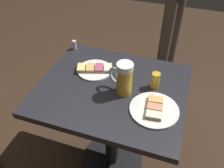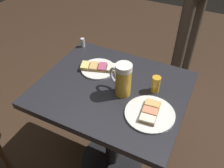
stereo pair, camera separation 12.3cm
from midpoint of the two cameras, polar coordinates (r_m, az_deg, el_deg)
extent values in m
plane|color=#382619|center=(1.81, -2.05, -18.12)|extent=(6.00, 6.00, 0.00)
cylinder|color=black|center=(1.81, -2.05, -18.00)|extent=(0.44, 0.44, 0.01)
cylinder|color=black|center=(1.52, -2.37, -11.11)|extent=(0.09, 0.09, 0.69)
cube|color=#232328|center=(1.26, -2.80, -1.42)|extent=(0.66, 0.78, 0.04)
cylinder|color=white|center=(1.36, -6.83, 3.29)|extent=(0.20, 0.20, 0.01)
cube|color=#9E7547|center=(1.35, -3.64, 3.66)|extent=(0.09, 0.07, 0.01)
cube|color=white|center=(1.34, -3.65, 4.00)|extent=(0.08, 0.07, 0.01)
cube|color=#9E7547|center=(1.35, -5.79, 3.66)|extent=(0.09, 0.07, 0.01)
cube|color=#BC4C70|center=(1.34, -5.82, 4.00)|extent=(0.08, 0.07, 0.01)
cube|color=#9E7547|center=(1.36, -7.94, 3.65)|extent=(0.09, 0.07, 0.01)
cube|color=#E5B266|center=(1.35, -7.98, 3.99)|extent=(0.08, 0.07, 0.01)
cube|color=#9E7547|center=(1.37, -10.06, 3.64)|extent=(0.09, 0.07, 0.01)
cube|color=#EFE07A|center=(1.36, -10.10, 3.98)|extent=(0.08, 0.07, 0.01)
cylinder|color=white|center=(1.13, 7.16, -6.37)|extent=(0.24, 0.24, 0.01)
cube|color=#9E7547|center=(1.16, 7.54, -4.22)|extent=(0.05, 0.08, 0.01)
cube|color=#E5B266|center=(1.15, 7.58, -3.87)|extent=(0.05, 0.07, 0.01)
cube|color=#9E7547|center=(1.12, 7.21, -5.99)|extent=(0.05, 0.08, 0.01)
cube|color=#EA8E66|center=(1.12, 7.25, -5.64)|extent=(0.05, 0.07, 0.01)
cube|color=#9E7547|center=(1.09, 6.85, -7.88)|extent=(0.05, 0.08, 0.01)
cube|color=white|center=(1.08, 6.89, -7.53)|extent=(0.05, 0.07, 0.01)
cylinder|color=gold|center=(1.17, 0.01, 0.60)|extent=(0.08, 0.08, 0.15)
cylinder|color=white|center=(1.11, 0.01, 4.13)|extent=(0.08, 0.08, 0.03)
torus|color=silver|center=(1.19, -1.90, 1.95)|extent=(0.05, 0.10, 0.10)
cylinder|color=gold|center=(1.23, 7.71, 0.75)|extent=(0.04, 0.04, 0.09)
cylinder|color=silver|center=(1.56, -11.43, 9.24)|extent=(0.03, 0.03, 0.06)
cylinder|color=#51473D|center=(2.30, 11.48, 10.91)|extent=(0.11, 0.11, 0.86)
cylinder|color=#51473D|center=(2.48, 13.69, 12.92)|extent=(0.11, 0.11, 0.86)
camera|label=1|loc=(0.06, -92.87, -2.50)|focal=37.53mm
camera|label=2|loc=(0.06, 87.13, 2.50)|focal=37.53mm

